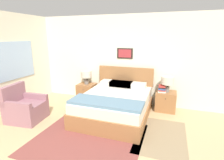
# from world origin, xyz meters

# --- Properties ---
(ground_plane) EXTENTS (16.00, 16.00, 0.00)m
(ground_plane) POSITION_xyz_m (0.00, 0.00, 0.00)
(ground_plane) COLOR tan
(wall_back) EXTENTS (7.99, 0.09, 2.60)m
(wall_back) POSITION_xyz_m (-0.00, 2.81, 1.30)
(wall_back) COLOR beige
(wall_back) RESTS_ON ground_plane
(wall_left) EXTENTS (0.08, 5.18, 2.60)m
(wall_left) POSITION_xyz_m (-2.82, 1.38, 1.30)
(wall_left) COLOR beige
(wall_left) RESTS_ON ground_plane
(area_rug_main) EXTENTS (2.11, 1.88, 0.01)m
(area_rug_main) POSITION_xyz_m (-0.22, 0.55, 0.00)
(area_rug_main) COLOR brown
(area_rug_main) RESTS_ON ground_plane
(area_rug_bedside) EXTENTS (0.98, 1.49, 0.01)m
(area_rug_bedside) POSITION_xyz_m (1.15, 1.13, 0.00)
(area_rug_bedside) COLOR #897556
(area_rug_bedside) RESTS_ON ground_plane
(bed) EXTENTS (1.64, 2.04, 1.11)m
(bed) POSITION_xyz_m (-0.03, 1.73, 0.32)
(bed) COLOR #936038
(bed) RESTS_ON ground_plane
(armchair) EXTENTS (0.84, 0.80, 0.87)m
(armchair) POSITION_xyz_m (-2.04, 0.81, 0.29)
(armchair) COLOR #8E606B
(armchair) RESTS_ON ground_plane
(nightstand_near_window) EXTENTS (0.53, 0.48, 0.53)m
(nightstand_near_window) POSITION_xyz_m (-1.23, 2.50, 0.27)
(nightstand_near_window) COLOR #936038
(nightstand_near_window) RESTS_ON ground_plane
(nightstand_by_door) EXTENTS (0.53, 0.48, 0.53)m
(nightstand_by_door) POSITION_xyz_m (1.17, 2.50, 0.27)
(nightstand_by_door) COLOR #936038
(nightstand_by_door) RESTS_ON ground_plane
(table_lamp_near_window) EXTENTS (0.33, 0.33, 0.42)m
(table_lamp_near_window) POSITION_xyz_m (-1.23, 2.50, 0.82)
(table_lamp_near_window) COLOR slate
(table_lamp_near_window) RESTS_ON nightstand_near_window
(table_lamp_by_door) EXTENTS (0.33, 0.33, 0.42)m
(table_lamp_by_door) POSITION_xyz_m (1.17, 2.50, 0.82)
(table_lamp_by_door) COLOR slate
(table_lamp_by_door) RESTS_ON nightstand_by_door
(book_thick_bottom) EXTENTS (0.22, 0.23, 0.04)m
(book_thick_bottom) POSITION_xyz_m (1.05, 2.45, 0.55)
(book_thick_bottom) COLOR silver
(book_thick_bottom) RESTS_ON nightstand_by_door
(book_hardcover_middle) EXTENTS (0.21, 0.23, 0.04)m
(book_hardcover_middle) POSITION_xyz_m (1.05, 2.45, 0.59)
(book_hardcover_middle) COLOR #B7332D
(book_hardcover_middle) RESTS_ON book_thick_bottom
(book_novel_upper) EXTENTS (0.19, 0.22, 0.04)m
(book_novel_upper) POSITION_xyz_m (1.05, 2.45, 0.63)
(book_novel_upper) COLOR #335693
(book_novel_upper) RESTS_ON book_hardcover_middle
(book_slim_near_top) EXTENTS (0.20, 0.23, 0.04)m
(book_slim_near_top) POSITION_xyz_m (1.05, 2.45, 0.66)
(book_slim_near_top) COLOR #232328
(book_slim_near_top) RESTS_ON book_novel_upper
(book_paperback_top) EXTENTS (0.18, 0.25, 0.03)m
(book_paperback_top) POSITION_xyz_m (1.05, 2.45, 0.70)
(book_paperback_top) COLOR #B7332D
(book_paperback_top) RESTS_ON book_slim_near_top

